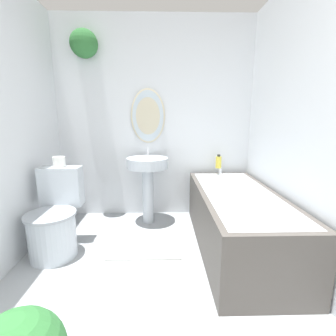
{
  "coord_description": "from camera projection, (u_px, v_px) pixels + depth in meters",
  "views": [
    {
      "loc": [
        0.09,
        -0.19,
        1.24
      ],
      "look_at": [
        0.13,
        1.76,
        0.83
      ],
      "focal_mm": 26.0,
      "sensor_mm": 36.0,
      "label": 1
    }
  ],
  "objects": [
    {
      "name": "bath_mat",
      "position": [
        145.0,
        250.0,
        2.3
      ],
      "size": [
        0.68,
        0.33,
        0.02
      ],
      "color": "silver",
      "rests_on": "ground_plane"
    },
    {
      "name": "wall_back",
      "position": [
        150.0,
        115.0,
        2.97
      ],
      "size": [
        2.47,
        0.31,
        2.4
      ],
      "color": "silver",
      "rests_on": "ground_plane"
    },
    {
      "name": "wall_right",
      "position": [
        331.0,
        123.0,
        1.61
      ],
      "size": [
        0.06,
        2.96,
        2.4
      ],
      "color": "silver",
      "rests_on": "ground_plane"
    },
    {
      "name": "shampoo_bottle",
      "position": [
        218.0,
        162.0,
        2.95
      ],
      "size": [
        0.07,
        0.07,
        0.17
      ],
      "color": "gold",
      "rests_on": "bathtub"
    },
    {
      "name": "toilet",
      "position": [
        55.0,
        221.0,
        2.22
      ],
      "size": [
        0.43,
        0.58,
        0.77
      ],
      "color": "silver",
      "rests_on": "ground_plane"
    },
    {
      "name": "pedestal_sink",
      "position": [
        148.0,
        173.0,
        2.82
      ],
      "size": [
        0.48,
        0.48,
        0.88
      ],
      "color": "silver",
      "rests_on": "ground_plane"
    },
    {
      "name": "bathtub",
      "position": [
        237.0,
        219.0,
        2.31
      ],
      "size": [
        0.71,
        1.67,
        0.63
      ],
      "color": "#4C4742",
      "rests_on": "ground_plane"
    },
    {
      "name": "toilet_paper_roll",
      "position": [
        59.0,
        162.0,
        2.32
      ],
      "size": [
        0.11,
        0.11,
        0.1
      ],
      "color": "white",
      "rests_on": "toilet"
    }
  ]
}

